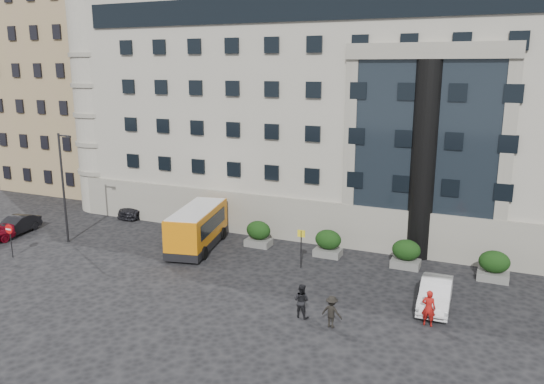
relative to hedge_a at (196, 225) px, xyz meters
The scene contains 22 objects.
ground 8.81m from the hedge_a, 62.85° to the right, with size 120.00×120.00×0.00m, color black.
civic_building 19.15m from the hedge_a, 54.85° to the left, with size 44.00×24.00×18.00m, color #9E9A8B.
entrance_column 17.13m from the hedge_a, ahead, with size 1.80×1.80×13.00m, color black.
apartment_near 25.12m from the hedge_a, 148.62° to the left, with size 14.00×14.00×20.00m, color #968257.
apartment_far 39.27m from the hedge_a, 127.29° to the left, with size 13.00×13.00×22.00m, color #7D6249.
hedge_a is the anchor object (origin of this frame).
hedge_b 5.20m from the hedge_a, ahead, with size 1.80×1.26×1.84m.
hedge_c 10.40m from the hedge_a, ahead, with size 1.80×1.26×1.84m.
hedge_d 15.60m from the hedge_a, ahead, with size 1.80×1.26×1.84m.
hedge_e 20.80m from the hedge_a, ahead, with size 1.80×1.26×1.84m.
street_lamp 9.89m from the hedge_a, 148.84° to the right, with size 1.16×0.18×8.00m.
bus_stop_sign 9.94m from the hedge_a, 16.42° to the right, with size 0.50×0.08×2.52m.
no_entry_sign 12.64m from the hedge_a, 135.52° to the right, with size 0.64×0.16×2.32m.
minibus 2.62m from the hedge_a, 55.55° to the right, with size 3.79×7.25×2.88m.
red_truck 17.02m from the hedge_a, 141.63° to the left, with size 3.35×5.37×2.69m.
parked_car_b 13.93m from the hedge_a, 159.00° to the right, with size 1.46×4.18×1.38m, color black.
parked_car_c 8.30m from the hedge_a, 154.71° to the left, with size 2.05×5.05×1.46m, color black.
parked_car_d 15.08m from the hedge_a, 149.56° to the left, with size 2.07×4.49×1.25m, color black.
white_taxi 18.78m from the hedge_a, 15.99° to the right, with size 1.57×4.50×1.48m, color white.
pedestrian_a 19.50m from the hedge_a, 22.63° to the right, with size 0.68×0.45×1.86m, color #9F130F.
pedestrian_b 15.03m from the hedge_a, 37.58° to the right, with size 0.87×0.68×1.80m, color black.
pedestrian_c 16.70m from the hedge_a, 35.07° to the right, with size 1.05×0.61×1.63m, color black.
Camera 1 is at (16.59, -24.89, 12.54)m, focal length 35.00 mm.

